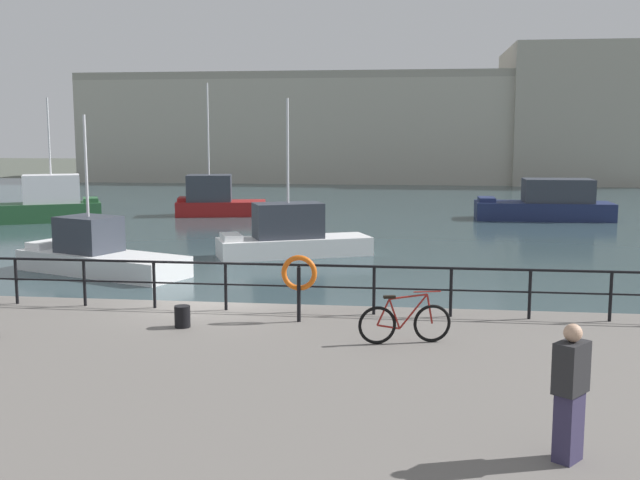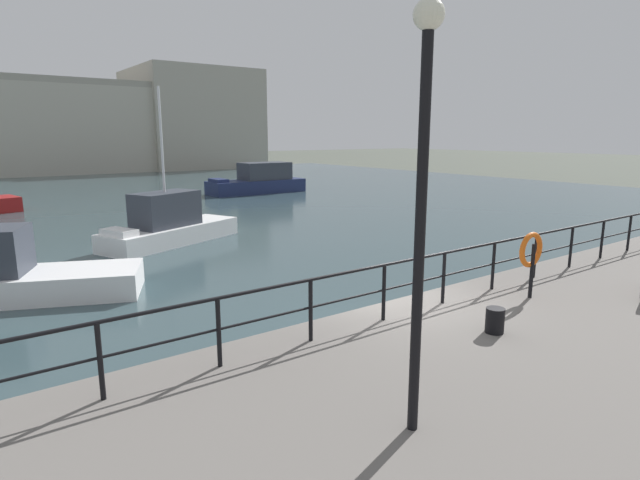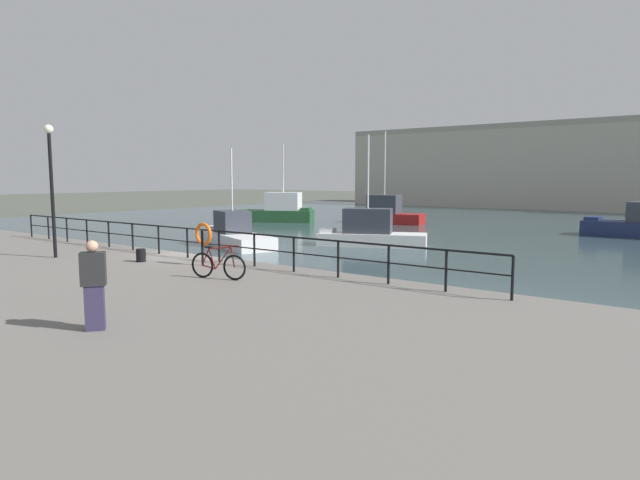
{
  "view_description": "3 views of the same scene",
  "coord_description": "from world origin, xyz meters",
  "px_view_note": "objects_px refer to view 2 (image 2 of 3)",
  "views": [
    {
      "loc": [
        4.7,
        -16.95,
        4.94
      ],
      "look_at": [
        1.89,
        5.28,
        1.77
      ],
      "focal_mm": 42.94,
      "sensor_mm": 36.0,
      "label": 1
    },
    {
      "loc": [
        -7.29,
        -7.28,
        4.37
      ],
      "look_at": [
        0.8,
        3.84,
        1.54
      ],
      "focal_mm": 28.55,
      "sensor_mm": 36.0,
      "label": 2
    },
    {
      "loc": [
        15.9,
        -13.37,
        3.85
      ],
      "look_at": [
        3.34,
        3.43,
        1.46
      ],
      "focal_mm": 30.62,
      "sensor_mm": 36.0,
      "label": 3
    }
  ],
  "objects_px": {
    "harbor_building": "(74,127)",
    "quay_lamp_post": "(423,171)",
    "moored_green_narrowboat": "(259,181)",
    "mooring_bollard": "(495,320)",
    "moored_small_launch": "(4,276)",
    "moored_cabin_cruiser": "(169,225)",
    "life_ring_stand": "(531,252)"
  },
  "relations": [
    {
      "from": "moored_small_launch",
      "to": "moored_green_narrowboat",
      "type": "bearing_deg",
      "value": -111.52
    },
    {
      "from": "moored_small_launch",
      "to": "quay_lamp_post",
      "type": "relative_size",
      "value": 1.44
    },
    {
      "from": "harbor_building",
      "to": "mooring_bollard",
      "type": "relative_size",
      "value": 129.54
    },
    {
      "from": "quay_lamp_post",
      "to": "moored_green_narrowboat",
      "type": "bearing_deg",
      "value": 63.63
    },
    {
      "from": "moored_cabin_cruiser",
      "to": "quay_lamp_post",
      "type": "relative_size",
      "value": 1.35
    },
    {
      "from": "moored_small_launch",
      "to": "quay_lamp_post",
      "type": "xyz_separation_m",
      "value": [
        3.14,
        -11.97,
        3.34
      ]
    },
    {
      "from": "mooring_bollard",
      "to": "quay_lamp_post",
      "type": "bearing_deg",
      "value": -159.51
    },
    {
      "from": "mooring_bollard",
      "to": "quay_lamp_post",
      "type": "height_order",
      "value": "quay_lamp_post"
    },
    {
      "from": "life_ring_stand",
      "to": "quay_lamp_post",
      "type": "relative_size",
      "value": 0.3
    },
    {
      "from": "mooring_bollard",
      "to": "life_ring_stand",
      "type": "xyz_separation_m",
      "value": [
        2.27,
        0.79,
        0.75
      ]
    },
    {
      "from": "moored_small_launch",
      "to": "mooring_bollard",
      "type": "xyz_separation_m",
      "value": [
        6.45,
        -10.73,
        0.57
      ]
    },
    {
      "from": "moored_cabin_cruiser",
      "to": "life_ring_stand",
      "type": "bearing_deg",
      "value": 76.56
    },
    {
      "from": "moored_green_narrowboat",
      "to": "mooring_bollard",
      "type": "height_order",
      "value": "moored_green_narrowboat"
    },
    {
      "from": "moored_cabin_cruiser",
      "to": "quay_lamp_post",
      "type": "height_order",
      "value": "moored_cabin_cruiser"
    },
    {
      "from": "harbor_building",
      "to": "quay_lamp_post",
      "type": "bearing_deg",
      "value": -97.89
    },
    {
      "from": "harbor_building",
      "to": "moored_cabin_cruiser",
      "type": "relative_size",
      "value": 9.01
    },
    {
      "from": "moored_small_launch",
      "to": "mooring_bollard",
      "type": "bearing_deg",
      "value": 143.76
    },
    {
      "from": "moored_green_narrowboat",
      "to": "quay_lamp_post",
      "type": "xyz_separation_m",
      "value": [
        -15.33,
        -30.92,
        3.08
      ]
    },
    {
      "from": "moored_cabin_cruiser",
      "to": "moored_small_launch",
      "type": "bearing_deg",
      "value": 12.85
    },
    {
      "from": "moored_small_launch",
      "to": "life_ring_stand",
      "type": "distance_m",
      "value": 13.29
    },
    {
      "from": "life_ring_stand",
      "to": "moored_green_narrowboat",
      "type": "bearing_deg",
      "value": 71.35
    },
    {
      "from": "mooring_bollard",
      "to": "life_ring_stand",
      "type": "distance_m",
      "value": 2.52
    },
    {
      "from": "harbor_building",
      "to": "life_ring_stand",
      "type": "bearing_deg",
      "value": -93.14
    },
    {
      "from": "life_ring_stand",
      "to": "moored_small_launch",
      "type": "bearing_deg",
      "value": 131.26
    },
    {
      "from": "moored_green_narrowboat",
      "to": "life_ring_stand",
      "type": "xyz_separation_m",
      "value": [
        -9.75,
        -28.89,
        1.06
      ]
    },
    {
      "from": "mooring_bollard",
      "to": "quay_lamp_post",
      "type": "distance_m",
      "value": 4.49
    },
    {
      "from": "harbor_building",
      "to": "quay_lamp_post",
      "type": "height_order",
      "value": "harbor_building"
    },
    {
      "from": "quay_lamp_post",
      "to": "moored_small_launch",
      "type": "bearing_deg",
      "value": 104.72
    },
    {
      "from": "moored_cabin_cruiser",
      "to": "mooring_bollard",
      "type": "distance_m",
      "value": 15.27
    },
    {
      "from": "moored_green_narrowboat",
      "to": "moored_cabin_cruiser",
      "type": "xyz_separation_m",
      "value": [
        -12.32,
        -14.42,
        -0.14
      ]
    },
    {
      "from": "harbor_building",
      "to": "mooring_bollard",
      "type": "bearing_deg",
      "value": -95.12
    },
    {
      "from": "quay_lamp_post",
      "to": "moored_cabin_cruiser",
      "type": "bearing_deg",
      "value": 79.65
    }
  ]
}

